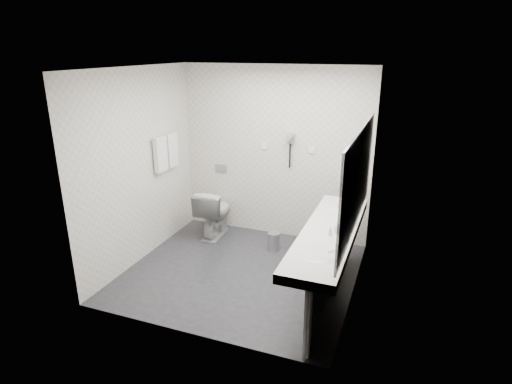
% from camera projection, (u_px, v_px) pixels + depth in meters
% --- Properties ---
extents(floor, '(2.80, 2.80, 0.00)m').
position_uv_depth(floor, '(241.00, 272.00, 5.36)').
color(floor, '#27272C').
rests_on(floor, ground).
extents(ceiling, '(2.80, 2.80, 0.00)m').
position_uv_depth(ceiling, '(238.00, 68.00, 4.54)').
color(ceiling, silver).
rests_on(ceiling, wall_back).
extents(wall_back, '(2.80, 0.00, 2.80)m').
position_uv_depth(wall_back, '(274.00, 154.00, 6.10)').
color(wall_back, silver).
rests_on(wall_back, floor).
extents(wall_front, '(2.80, 0.00, 2.80)m').
position_uv_depth(wall_front, '(184.00, 218.00, 3.80)').
color(wall_front, silver).
rests_on(wall_front, floor).
extents(wall_left, '(0.00, 2.60, 2.60)m').
position_uv_depth(wall_left, '(139.00, 167.00, 5.41)').
color(wall_left, silver).
rests_on(wall_left, floor).
extents(wall_right, '(0.00, 2.60, 2.60)m').
position_uv_depth(wall_right, '(361.00, 192.00, 4.48)').
color(wall_right, silver).
rests_on(wall_right, floor).
extents(vanity_counter, '(0.55, 2.20, 0.10)m').
position_uv_depth(vanity_counter, '(329.00, 234.00, 4.55)').
color(vanity_counter, white).
rests_on(vanity_counter, floor).
extents(vanity_panel, '(0.03, 2.15, 0.75)m').
position_uv_depth(vanity_panel, '(329.00, 269.00, 4.68)').
color(vanity_panel, '#9B9793').
rests_on(vanity_panel, floor).
extents(vanity_post_near, '(0.06, 0.06, 0.75)m').
position_uv_depth(vanity_post_near, '(309.00, 324.00, 3.75)').
color(vanity_post_near, silver).
rests_on(vanity_post_near, floor).
extents(vanity_post_far, '(0.06, 0.06, 0.75)m').
position_uv_depth(vanity_post_far, '(347.00, 233.00, 5.59)').
color(vanity_post_far, silver).
rests_on(vanity_post_far, floor).
extents(mirror, '(0.02, 2.20, 1.05)m').
position_uv_depth(mirror, '(358.00, 179.00, 4.25)').
color(mirror, '#B2BCC6').
rests_on(mirror, wall_right).
extents(basin_near, '(0.40, 0.31, 0.05)m').
position_uv_depth(basin_near, '(315.00, 258.00, 3.96)').
color(basin_near, white).
rests_on(basin_near, vanity_counter).
extents(basin_far, '(0.40, 0.31, 0.05)m').
position_uv_depth(basin_far, '(340.00, 210.00, 5.11)').
color(basin_far, white).
rests_on(basin_far, vanity_counter).
extents(faucet_near, '(0.04, 0.04, 0.15)m').
position_uv_depth(faucet_near, '(337.00, 253.00, 3.86)').
color(faucet_near, silver).
rests_on(faucet_near, vanity_counter).
extents(faucet_far, '(0.04, 0.04, 0.15)m').
position_uv_depth(faucet_far, '(357.00, 205.00, 5.01)').
color(faucet_far, silver).
rests_on(faucet_far, vanity_counter).
extents(soap_bottle_a, '(0.07, 0.07, 0.11)m').
position_uv_depth(soap_bottle_a, '(337.00, 228.00, 4.44)').
color(soap_bottle_a, silver).
rests_on(soap_bottle_a, vanity_counter).
extents(soap_bottle_b, '(0.11, 0.11, 0.10)m').
position_uv_depth(soap_bottle_b, '(340.00, 223.00, 4.58)').
color(soap_bottle_b, silver).
rests_on(soap_bottle_b, vanity_counter).
extents(soap_bottle_c, '(0.04, 0.04, 0.10)m').
position_uv_depth(soap_bottle_c, '(330.00, 230.00, 4.39)').
color(soap_bottle_c, silver).
rests_on(soap_bottle_c, vanity_counter).
extents(glass_left, '(0.07, 0.07, 0.12)m').
position_uv_depth(glass_left, '(353.00, 218.00, 4.69)').
color(glass_left, silver).
rests_on(glass_left, vanity_counter).
extents(glass_right, '(0.06, 0.06, 0.11)m').
position_uv_depth(glass_right, '(343.00, 217.00, 4.73)').
color(glass_right, silver).
rests_on(glass_right, vanity_counter).
extents(toilet, '(0.45, 0.75, 0.74)m').
position_uv_depth(toilet, '(214.00, 212.00, 6.31)').
color(toilet, white).
rests_on(toilet, floor).
extents(flush_plate, '(0.18, 0.02, 0.12)m').
position_uv_depth(flush_plate, '(221.00, 168.00, 6.47)').
color(flush_plate, '#B2B5BA').
rests_on(flush_plate, wall_back).
extents(pedal_bin, '(0.19, 0.19, 0.24)m').
position_uv_depth(pedal_bin, '(274.00, 242.00, 5.92)').
color(pedal_bin, '#B2B5BA').
rests_on(pedal_bin, floor).
extents(bin_lid, '(0.17, 0.17, 0.01)m').
position_uv_depth(bin_lid, '(274.00, 233.00, 5.88)').
color(bin_lid, '#B2B5BA').
rests_on(bin_lid, pedal_bin).
extents(towel_rail, '(0.02, 0.62, 0.02)m').
position_uv_depth(towel_rail, '(164.00, 136.00, 5.79)').
color(towel_rail, silver).
rests_on(towel_rail, wall_left).
extents(towel_near, '(0.07, 0.24, 0.48)m').
position_uv_depth(towel_near, '(161.00, 154.00, 5.73)').
color(towel_near, white).
rests_on(towel_near, towel_rail).
extents(towel_far, '(0.07, 0.24, 0.48)m').
position_uv_depth(towel_far, '(171.00, 150.00, 5.98)').
color(towel_far, white).
rests_on(towel_far, towel_rail).
extents(dryer_cradle, '(0.10, 0.04, 0.14)m').
position_uv_depth(dryer_cradle, '(291.00, 138.00, 5.91)').
color(dryer_cradle, gray).
rests_on(dryer_cradle, wall_back).
extents(dryer_barrel, '(0.08, 0.14, 0.08)m').
position_uv_depth(dryer_barrel, '(289.00, 137.00, 5.84)').
color(dryer_barrel, gray).
rests_on(dryer_barrel, dryer_cradle).
extents(dryer_cord, '(0.02, 0.02, 0.35)m').
position_uv_depth(dryer_cord, '(290.00, 156.00, 5.98)').
color(dryer_cord, black).
rests_on(dryer_cord, dryer_cradle).
extents(switch_plate_a, '(0.09, 0.02, 0.09)m').
position_uv_depth(switch_plate_a, '(264.00, 146.00, 6.11)').
color(switch_plate_a, white).
rests_on(switch_plate_a, wall_back).
extents(switch_plate_b, '(0.09, 0.02, 0.09)m').
position_uv_depth(switch_plate_b, '(311.00, 150.00, 5.87)').
color(switch_plate_b, white).
rests_on(switch_plate_b, wall_back).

